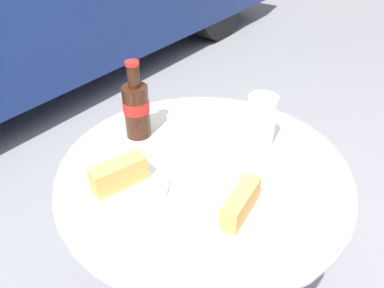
{
  "coord_description": "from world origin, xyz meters",
  "views": [
    {
      "loc": [
        -0.59,
        -0.39,
        1.26
      ],
      "look_at": [
        0.0,
        0.04,
        0.74
      ],
      "focal_mm": 35.0,
      "sensor_mm": 36.0,
      "label": 1
    }
  ],
  "objects_px": {
    "drinking_glass": "(260,123)",
    "cola_bottle_left": "(136,108)",
    "bistro_table": "(203,217)",
    "lunch_plate_near": "(237,211)",
    "lunch_plate_far": "(118,182)"
  },
  "relations": [
    {
      "from": "bistro_table",
      "to": "lunch_plate_near",
      "type": "bearing_deg",
      "value": -123.18
    },
    {
      "from": "bistro_table",
      "to": "lunch_plate_near",
      "type": "distance_m",
      "value": 0.26
    },
    {
      "from": "drinking_glass",
      "to": "lunch_plate_near",
      "type": "bearing_deg",
      "value": -161.16
    },
    {
      "from": "cola_bottle_left",
      "to": "drinking_glass",
      "type": "bearing_deg",
      "value": -61.01
    },
    {
      "from": "bistro_table",
      "to": "cola_bottle_left",
      "type": "relative_size",
      "value": 3.39
    },
    {
      "from": "bistro_table",
      "to": "lunch_plate_far",
      "type": "relative_size",
      "value": 3.17
    },
    {
      "from": "bistro_table",
      "to": "lunch_plate_near",
      "type": "height_order",
      "value": "lunch_plate_near"
    },
    {
      "from": "drinking_glass",
      "to": "lunch_plate_near",
      "type": "height_order",
      "value": "drinking_glass"
    },
    {
      "from": "cola_bottle_left",
      "to": "lunch_plate_far",
      "type": "height_order",
      "value": "cola_bottle_left"
    },
    {
      "from": "drinking_glass",
      "to": "cola_bottle_left",
      "type": "bearing_deg",
      "value": 118.99
    },
    {
      "from": "bistro_table",
      "to": "drinking_glass",
      "type": "xyz_separation_m",
      "value": [
        0.16,
        -0.06,
        0.24
      ]
    },
    {
      "from": "lunch_plate_far",
      "to": "cola_bottle_left",
      "type": "bearing_deg",
      "value": 31.03
    },
    {
      "from": "cola_bottle_left",
      "to": "bistro_table",
      "type": "bearing_deg",
      "value": -92.31
    },
    {
      "from": "bistro_table",
      "to": "lunch_plate_far",
      "type": "distance_m",
      "value": 0.28
    },
    {
      "from": "drinking_glass",
      "to": "lunch_plate_near",
      "type": "distance_m",
      "value": 0.28
    }
  ]
}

